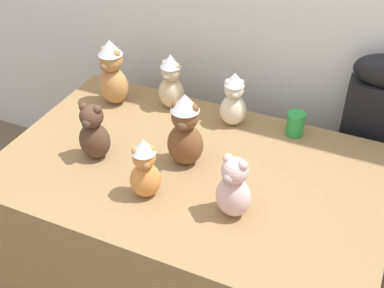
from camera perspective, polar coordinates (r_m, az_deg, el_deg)
name	(u,v)px	position (r m, az deg, el deg)	size (l,w,h in m)	color
display_table	(192,227)	(2.38, 0.00, -9.17)	(1.60, 1.00, 0.70)	olive
instrument_case	(365,153)	(2.63, 18.58, -1.00)	(0.29, 0.14, 1.06)	black
teddy_bear_blush	(234,188)	(1.86, 4.61, -4.91)	(0.15, 0.14, 0.26)	beige
teddy_bear_ginger	(145,169)	(1.94, -5.22, -2.75)	(0.16, 0.15, 0.26)	#D17F3D
teddy_bear_chestnut	(185,131)	(2.07, -0.77, 1.48)	(0.17, 0.15, 0.33)	brown
teddy_bear_cocoa	(94,133)	(2.16, -10.79, 1.20)	(0.14, 0.13, 0.26)	#4C3323
teddy_bear_caramel	(112,73)	(2.50, -8.80, 7.74)	(0.17, 0.15, 0.33)	#B27A42
teddy_bear_cream	(234,100)	(2.33, 4.61, 4.88)	(0.15, 0.14, 0.27)	beige
teddy_bear_sand	(171,82)	(2.44, -2.32, 6.82)	(0.13, 0.12, 0.28)	#CCB78E
party_cup_green	(295,124)	(2.34, 11.32, 2.20)	(0.08, 0.08, 0.11)	#238C3D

